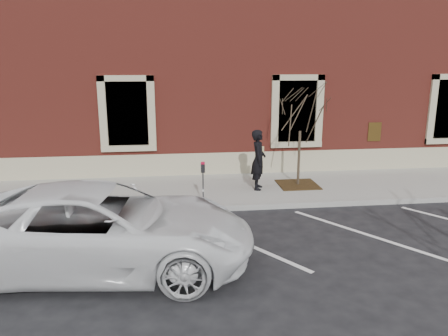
{
  "coord_description": "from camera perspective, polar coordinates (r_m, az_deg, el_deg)",
  "views": [
    {
      "loc": [
        -1.5,
        -11.81,
        4.21
      ],
      "look_at": [
        0.0,
        0.6,
        1.1
      ],
      "focal_mm": 35.0,
      "sensor_mm": 36.0,
      "label": 1
    }
  ],
  "objects": [
    {
      "name": "building_civic",
      "position": [
        19.61,
        -2.58,
        13.33
      ],
      "size": [
        40.0,
        8.62,
        8.0
      ],
      "color": "maroon",
      "rests_on": "ground"
    },
    {
      "name": "ground",
      "position": [
        12.62,
        0.33,
        -5.51
      ],
      "size": [
        120.0,
        120.0,
        0.0
      ],
      "primitive_type": "plane",
      "color": "#28282B",
      "rests_on": "ground"
    },
    {
      "name": "sidewalk_near",
      "position": [
        14.25,
        -0.56,
        -2.89
      ],
      "size": [
        40.0,
        3.5,
        0.15
      ],
      "primitive_type": "cube",
      "color": "#9C9C93",
      "rests_on": "ground"
    },
    {
      "name": "white_truck",
      "position": [
        9.33,
        -15.82,
        -7.55
      ],
      "size": [
        6.53,
        3.52,
        1.74
      ],
      "primitive_type": "imported",
      "rotation": [
        0.0,
        0.0,
        1.47
      ],
      "color": "white",
      "rests_on": "ground"
    },
    {
      "name": "tree_grate",
      "position": [
        14.75,
        9.61,
        -2.14
      ],
      "size": [
        1.29,
        1.29,
        0.03
      ],
      "primitive_type": "cube",
      "color": "#412C14",
      "rests_on": "sidewalk_near"
    },
    {
      "name": "curb_near",
      "position": [
        12.55,
        0.36,
        -5.26
      ],
      "size": [
        40.0,
        0.12,
        0.15
      ],
      "primitive_type": "cube",
      "color": "#9E9E99",
      "rests_on": "ground"
    },
    {
      "name": "sapling",
      "position": [
        14.29,
        9.98,
        6.73
      ],
      "size": [
        1.98,
        1.98,
        3.3
      ],
      "color": "#433929",
      "rests_on": "sidewalk_near"
    },
    {
      "name": "parking_stripes",
      "position": [
        10.59,
        1.85,
        -9.43
      ],
      "size": [
        28.0,
        4.4,
        0.01
      ],
      "primitive_type": null,
      "color": "silver",
      "rests_on": "ground"
    },
    {
      "name": "parking_meter",
      "position": [
        12.4,
        -2.77,
        -0.94
      ],
      "size": [
        0.11,
        0.09,
        1.25
      ],
      "rotation": [
        0.0,
        0.0,
        -0.18
      ],
      "color": "#595B60",
      "rests_on": "sidewalk_near"
    },
    {
      "name": "man",
      "position": [
        13.94,
        4.51,
        1.08
      ],
      "size": [
        0.61,
        0.79,
        1.92
      ],
      "primitive_type": "imported",
      "rotation": [
        0.0,
        0.0,
        1.33
      ],
      "color": "black",
      "rests_on": "sidewalk_near"
    }
  ]
}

